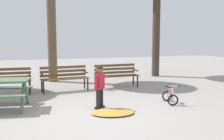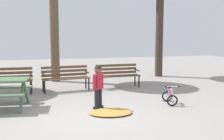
% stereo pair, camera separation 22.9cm
% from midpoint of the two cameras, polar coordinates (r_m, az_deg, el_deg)
% --- Properties ---
extents(ground, '(36.00, 36.00, 0.00)m').
position_cam_midpoint_polar(ground, '(5.98, -3.89, -10.30)').
color(ground, gray).
extents(park_bench_far_left, '(1.63, 0.58, 0.85)m').
position_cam_midpoint_polar(park_bench_far_left, '(8.85, -21.77, -1.79)').
color(park_bench_far_left, brown).
rests_on(park_bench_far_left, ground).
extents(park_bench_left, '(1.63, 0.56, 0.85)m').
position_cam_midpoint_polar(park_bench_left, '(8.91, -9.58, -1.35)').
color(park_bench_left, brown).
rests_on(park_bench_left, ground).
extents(park_bench_right, '(1.60, 0.47, 0.85)m').
position_cam_midpoint_polar(park_bench_right, '(9.41, 1.95, -0.83)').
color(park_bench_right, brown).
rests_on(park_bench_right, ground).
extents(child_standing, '(0.33, 0.32, 1.12)m').
position_cam_midpoint_polar(child_standing, '(6.49, -2.09, -2.92)').
color(child_standing, black).
rests_on(child_standing, ground).
extents(kids_bicycle, '(0.49, 0.62, 0.54)m').
position_cam_midpoint_polar(kids_bicycle, '(7.26, 13.60, -5.76)').
color(kids_bicycle, black).
rests_on(kids_bicycle, ground).
extents(leaf_pile, '(1.16, 0.93, 0.07)m').
position_cam_midpoint_polar(leaf_pile, '(6.16, 0.73, -9.42)').
color(leaf_pile, '#C68438').
rests_on(leaf_pile, ground).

